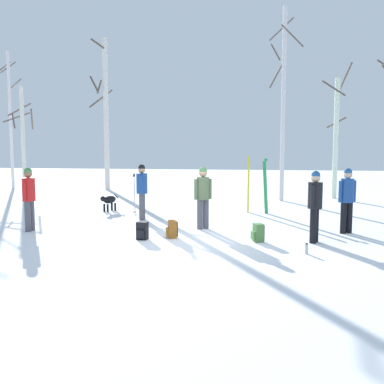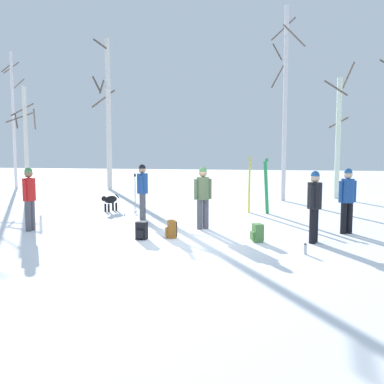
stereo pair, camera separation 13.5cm
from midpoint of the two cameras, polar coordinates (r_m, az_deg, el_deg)
The scene contains 19 objects.
ground_plane at distance 10.95m, azimuth 0.08°, elevation -6.25°, with size 60.00×60.00×0.00m, color white.
person_0 at distance 13.95m, azimuth -6.02°, elevation 0.48°, with size 0.34×0.52×1.72m.
person_1 at distance 11.02m, azimuth 15.58°, elevation -1.21°, with size 0.34×0.49×1.72m.
person_2 at distance 12.41m, azimuth 19.37°, elevation -0.54°, with size 0.48×0.34×1.72m.
person_3 at distance 12.86m, azimuth -19.63°, elevation -0.32°, with size 0.34×0.52×1.72m.
person_4 at distance 12.34m, azimuth 1.70°, elevation -0.22°, with size 0.46×0.34×1.72m.
dog at distance 15.89m, azimuth -10.12°, elevation -1.04°, with size 0.45×0.84×0.57m.
ski_pair_planted_0 at distance 15.25m, azimuth 9.64°, elevation 0.70°, with size 0.22×0.17×1.86m.
ski_pair_planted_1 at distance 15.48m, azimuth 7.53°, elevation 0.95°, with size 0.07×0.15×1.93m.
ski_poles_0 at distance 15.09m, azimuth -6.96°, elevation -0.07°, with size 0.07×0.20×1.36m.
backpack_0 at distance 11.17m, azimuth -6.06°, elevation -4.91°, with size 0.29×0.31×0.44m.
backpack_1 at distance 11.30m, azimuth -2.27°, elevation -4.75°, with size 0.33×0.30×0.44m.
backpack_2 at distance 10.96m, azimuth 8.61°, elevation -5.16°, with size 0.34×0.32×0.44m.
water_bottle_0 at distance 9.98m, azimuth 14.53°, elevation -7.02°, with size 0.07×0.07×0.23m.
birch_tree_1 at distance 25.40m, azimuth -21.53°, elevation 8.62°, with size 1.13×0.77×7.03m.
birch_tree_2 at distance 23.15m, azimuth -20.18°, elevation 6.51°, with size 1.59×1.55×5.05m.
birch_tree_3 at distance 23.40m, azimuth -10.44°, elevation 9.86°, with size 1.13×1.78×7.55m.
birch_tree_4 at distance 18.90m, azimuth 11.89°, elevation 11.21°, with size 1.35×1.36×7.78m.
birch_tree_5 at distance 20.20m, azimuth 18.22°, elevation 6.81°, with size 1.24×1.24×5.70m.
Camera 2 is at (1.53, -10.58, 2.35)m, focal length 42.11 mm.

